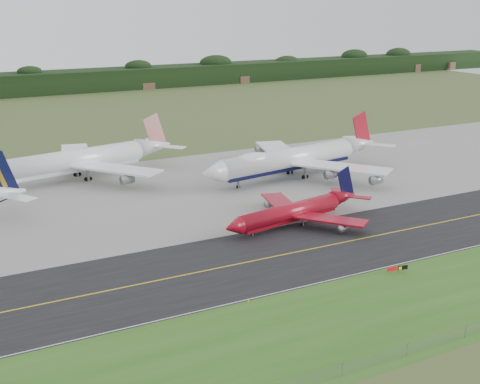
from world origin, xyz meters
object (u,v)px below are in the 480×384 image
jet_ba_747 (294,158)px  jet_star_tail (81,160)px  jet_red_737 (296,211)px  taxiway_sign (397,268)px

jet_ba_747 → jet_star_tail: bearing=153.2°
jet_ba_747 → jet_red_737: bearing=-122.0°
jet_star_tail → jet_ba_747: bearing=-26.8°
jet_ba_747 → jet_red_737: 43.63m
jet_ba_747 → taxiway_sign: 75.33m
jet_star_tail → taxiway_sign: size_ratio=14.47×
taxiway_sign → jet_ba_747: bearing=72.8°
jet_red_737 → taxiway_sign: 34.95m
jet_ba_747 → jet_star_tail: (-56.69, 28.62, -0.22)m
jet_star_tail → taxiway_sign: jet_star_tail is taller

